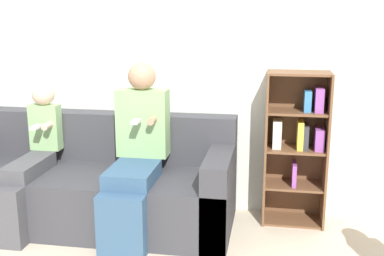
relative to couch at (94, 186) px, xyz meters
name	(u,v)px	position (x,y,z in m)	size (l,w,h in m)	color
ground_plane	(110,254)	(0.30, -0.52, -0.29)	(14.00, 14.00, 0.00)	beige
back_wall	(143,56)	(0.30, 0.46, 0.98)	(10.00, 0.06, 2.55)	silver
couch	(94,186)	(0.00, 0.00, 0.00)	(2.18, 0.84, 0.83)	#38383D
adult_seated	(136,149)	(0.39, -0.12, 0.36)	(0.39, 0.76, 1.26)	#335170
child_seated	(31,158)	(-0.43, -0.16, 0.26)	(0.24, 0.78, 1.09)	#47474C
bookshelf	(297,143)	(1.56, 0.29, 0.34)	(0.47, 0.31, 1.19)	brown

